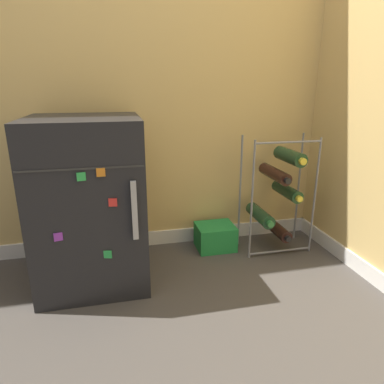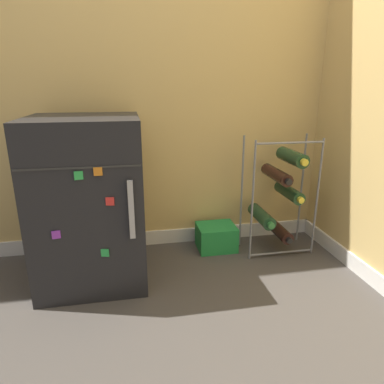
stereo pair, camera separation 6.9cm
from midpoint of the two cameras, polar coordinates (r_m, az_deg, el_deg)
name	(u,v)px [view 1 (the left image)]	position (r m, az deg, el deg)	size (l,w,h in m)	color
ground_plane	(176,297)	(1.74, -3.93, -17.14)	(14.00, 14.00, 0.00)	#423D38
wall_back	(152,36)	(2.08, -7.76, 24.32)	(7.05, 0.07, 2.50)	tan
mini_fridge	(90,202)	(1.80, -17.70, -1.66)	(0.52, 0.55, 0.84)	black
wine_rack	(278,192)	(2.12, 13.22, -0.07)	(0.41, 0.32, 0.70)	slate
soda_box	(215,237)	(2.16, 2.96, -7.43)	(0.23, 0.20, 0.15)	#1E7F38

